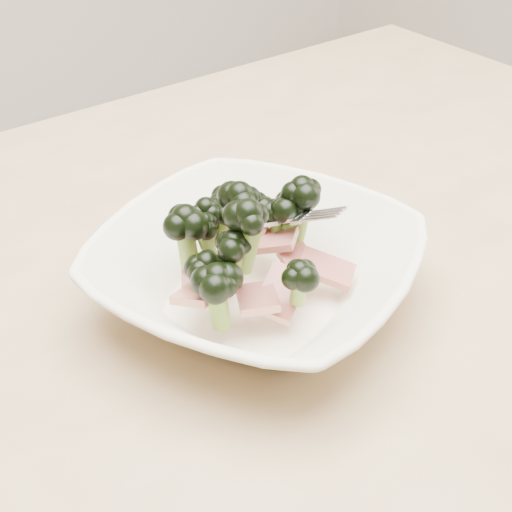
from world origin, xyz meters
The scene contains 2 objects.
dining_table centered at (0.00, 0.00, 0.65)m, with size 1.20×0.80×0.75m.
broccoli_dish centered at (-0.07, -0.07, 0.79)m, with size 0.36×0.36×0.13m.
Camera 1 is at (-0.37, -0.47, 1.16)m, focal length 50.00 mm.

